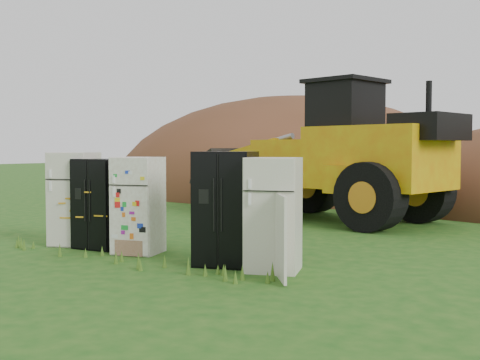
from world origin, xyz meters
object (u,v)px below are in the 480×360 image
object	(u,v)px
wheel_loader	(316,151)
fridge_sticker	(138,205)
fridge_leftmost	(75,199)
fridge_open_door	(273,214)
fridge_black_side	(101,204)
fridge_black_right	(226,208)

from	to	relation	value
wheel_loader	fridge_sticker	bearing A→B (deg)	-80.96
fridge_leftmost	fridge_open_door	distance (m)	4.65
fridge_sticker	fridge_leftmost	bearing A→B (deg)	163.77
fridge_sticker	wheel_loader	xyz separation A→B (m)	(0.26, 6.82, 0.99)
fridge_sticker	fridge_open_door	bearing A→B (deg)	-16.77
wheel_loader	fridge_open_door	bearing A→B (deg)	-57.54
fridge_leftmost	wheel_loader	world-z (taller)	wheel_loader
fridge_sticker	fridge_black_side	bearing A→B (deg)	162.80
fridge_leftmost	fridge_sticker	xyz separation A→B (m)	(1.73, 0.01, -0.04)
fridge_leftmost	fridge_black_right	xyz separation A→B (m)	(3.74, -0.03, 0.01)
fridge_leftmost	fridge_open_door	world-z (taller)	fridge_leftmost
fridge_sticker	fridge_open_door	world-z (taller)	fridge_open_door
fridge_sticker	wheel_loader	distance (m)	6.89
fridge_black_side	fridge_open_door	xyz separation A→B (m)	(3.90, -0.02, 0.03)
wheel_loader	fridge_black_right	bearing A→B (deg)	-64.47
fridge_black_side	wheel_loader	bearing A→B (deg)	73.23
fridge_open_door	wheel_loader	world-z (taller)	wheel_loader
fridge_leftmost	fridge_open_door	bearing A→B (deg)	-22.84
fridge_black_right	fridge_open_door	distance (m)	0.91
fridge_sticker	fridge_black_right	xyz separation A→B (m)	(2.01, -0.04, 0.05)
fridge_leftmost	fridge_black_side	size ratio (longest dim) A/B	1.07
fridge_sticker	fridge_black_right	distance (m)	2.01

